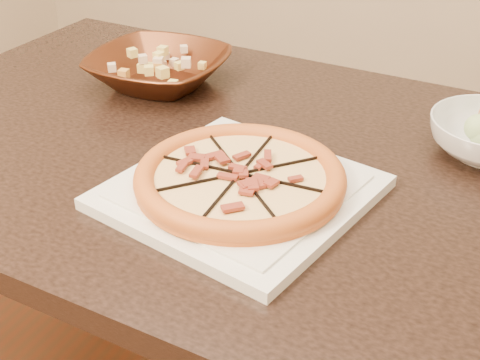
{
  "coord_description": "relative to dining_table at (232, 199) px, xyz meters",
  "views": [
    {
      "loc": [
        0.46,
        -0.8,
        1.28
      ],
      "look_at": [
        0.1,
        -0.05,
        0.78
      ],
      "focal_mm": 50.0,
      "sensor_mm": 36.0,
      "label": 1
    }
  ],
  "objects": [
    {
      "name": "mixed_dish",
      "position": [
        -0.25,
        0.17,
        0.19
      ],
      "size": [
        0.12,
        0.13,
        0.03
      ],
      "color": "beige",
      "rests_on": "bronze_bowl"
    },
    {
      "name": "plate",
      "position": [
        0.08,
        -0.14,
        0.12
      ],
      "size": [
        0.4,
        0.4,
        0.02
      ],
      "color": "silver",
      "rests_on": "dining_table"
    },
    {
      "name": "pizza",
      "position": [
        0.08,
        -0.14,
        0.14
      ],
      "size": [
        0.31,
        0.31,
        0.03
      ],
      "color": "#BE6022",
      "rests_on": "plate"
    },
    {
      "name": "bronze_bowl",
      "position": [
        -0.25,
        0.17,
        0.14
      ],
      "size": [
        0.28,
        0.28,
        0.07
      ],
      "primitive_type": "imported",
      "rotation": [
        0.0,
        0.0,
        0.03
      ],
      "color": "#602F19",
      "rests_on": "dining_table"
    },
    {
      "name": "dining_table",
      "position": [
        0.0,
        0.0,
        0.0
      ],
      "size": [
        1.38,
        0.93,
        0.75
      ],
      "color": "black",
      "rests_on": "floor"
    }
  ]
}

